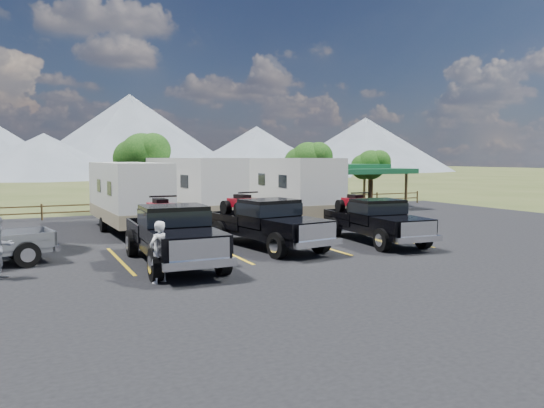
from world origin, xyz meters
name	(u,v)px	position (x,y,z in m)	size (l,w,h in m)	color
ground	(323,268)	(0.00, 0.00, 0.00)	(320.00, 320.00, 0.00)	#3D4B20
asphalt_lot	(283,253)	(0.00, 3.00, 0.02)	(44.00, 34.00, 0.04)	black
stall_lines	(272,248)	(0.00, 4.00, 0.04)	(12.12, 5.50, 0.01)	gold
tree_ne_a	(308,161)	(8.97, 17.01, 3.48)	(3.11, 2.92, 4.76)	black
tree_ne_b	(371,165)	(14.98, 18.01, 3.13)	(2.77, 2.59, 4.27)	black
tree_north	(142,155)	(-2.03, 19.02, 3.83)	(3.46, 3.24, 5.25)	black
rail_fence	(205,204)	(2.00, 18.50, 0.61)	(36.12, 0.12, 1.00)	brown
pavilion	(356,170)	(13.00, 17.00, 2.79)	(6.20, 6.20, 3.22)	brown
mountain_range	(26,137)	(-7.63, 105.98, 7.87)	(209.00, 71.00, 20.00)	slate
rig_left	(172,232)	(-4.47, 2.59, 1.14)	(2.58, 6.89, 2.28)	black
rig_center	(265,221)	(-0.16, 4.29, 1.10)	(3.14, 6.86, 2.21)	black
rig_right	(374,219)	(4.65, 3.49, 1.05)	(2.60, 6.41, 2.09)	black
trailer_left	(128,196)	(-4.29, 11.51, 1.82)	(2.79, 9.79, 3.40)	white
trailer_center	(192,189)	(-0.30, 13.85, 1.94)	(3.64, 10.50, 3.63)	white
trailer_right	(289,189)	(4.70, 11.61, 1.94)	(3.06, 10.43, 3.62)	white
person_a	(159,252)	(-5.54, 0.05, 0.95)	(0.66, 0.44, 1.82)	white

